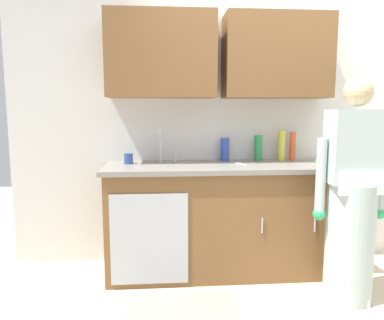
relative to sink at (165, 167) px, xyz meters
The scene contains 14 objects.
ground_plane 1.55m from the sink, 34.70° to the right, with size 9.00×9.00×0.00m, color beige.
kitchen_wall_with_uppers 1.08m from the sink, 18.06° to the left, with size 4.80×0.44×2.70m.
counter_cabinet 0.67m from the sink, ahead, with size 1.90×0.62×0.90m.
countertop 0.47m from the sink, ahead, with size 1.96×0.66×0.04m, color gray.
sink is the anchor object (origin of this frame).
person_at_sink 1.47m from the sink, 23.29° to the right, with size 0.55×0.34×1.62m.
floor_mat 1.13m from the sink, 81.37° to the right, with size 0.80×0.50×0.01m, color gray.
bottle_water_short 0.60m from the sink, 22.63° to the left, with size 0.08×0.08×0.20m, color #334CB2.
bottle_cleaner_spray 1.19m from the sink, ahead, with size 0.06×0.06×0.26m, color #E05933.
bottle_water_tall 0.88m from the sink, 13.37° to the left, with size 0.07×0.07×0.23m, color #2D8C4C.
bottle_soap 1.09m from the sink, 10.96° to the left, with size 0.07×0.07×0.27m, color #D8D14C.
cup_by_sink 0.33m from the sink, 164.60° to the left, with size 0.08×0.08×0.09m, color #33478C.
knife_on_counter 0.63m from the sink, ahead, with size 0.24×0.02×0.01m, color silver.
sponge 1.37m from the sink, ahead, with size 0.11×0.07×0.03m, color #4CBF4C.
Camera 1 is at (-1.03, -2.32, 1.39)m, focal length 34.06 mm.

